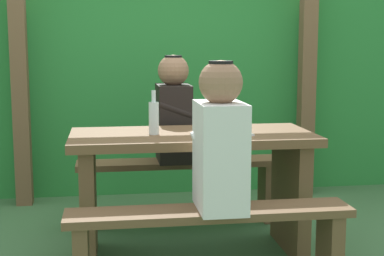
{
  "coord_description": "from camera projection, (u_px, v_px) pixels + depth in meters",
  "views": [
    {
      "loc": [
        -0.48,
        -3.25,
        1.25
      ],
      "look_at": [
        0.0,
        0.0,
        0.76
      ],
      "focal_mm": 53.85,
      "sensor_mm": 36.0,
      "label": 1
    }
  ],
  "objects": [
    {
      "name": "person_white_shirt",
      "position": [
        220.0,
        141.0,
        2.75
      ],
      "size": [
        0.25,
        0.35,
        0.72
      ],
      "color": "white",
      "rests_on": "bench_near"
    },
    {
      "name": "bench_far",
      "position": [
        179.0,
        178.0,
        3.97
      ],
      "size": [
        1.4,
        0.24,
        0.45
      ],
      "color": "brown",
      "rests_on": "ground_plane"
    },
    {
      "name": "bottle_right",
      "position": [
        224.0,
        117.0,
        3.38
      ],
      "size": [
        0.06,
        0.06,
        0.21
      ],
      "color": "silver",
      "rests_on": "picnic_table"
    },
    {
      "name": "drinking_glass",
      "position": [
        211.0,
        122.0,
        3.43
      ],
      "size": [
        0.08,
        0.08,
        0.1
      ],
      "primitive_type": "cylinder",
      "color": "silver",
      "rests_on": "picnic_table"
    },
    {
      "name": "bench_near",
      "position": [
        210.0,
        234.0,
        2.81
      ],
      "size": [
        1.4,
        0.24,
        0.45
      ],
      "color": "brown",
      "rests_on": "ground_plane"
    },
    {
      "name": "cell_phone",
      "position": [
        243.0,
        134.0,
        3.27
      ],
      "size": [
        0.1,
        0.15,
        0.01
      ],
      "primitive_type": "cube",
      "rotation": [
        0.0,
        0.0,
        0.24
      ],
      "color": "silver",
      "rests_on": "picnic_table"
    },
    {
      "name": "pergola_post_left",
      "position": [
        20.0,
        80.0,
        4.36
      ],
      "size": [
        0.12,
        0.12,
        1.94
      ],
      "primitive_type": "cube",
      "color": "brown",
      "rests_on": "ground_plane"
    },
    {
      "name": "bottle_left",
      "position": [
        154.0,
        117.0,
        3.26
      ],
      "size": [
        0.06,
        0.06,
        0.25
      ],
      "color": "silver",
      "rests_on": "picnic_table"
    },
    {
      "name": "pergola_post_right",
      "position": [
        307.0,
        78.0,
        4.69
      ],
      "size": [
        0.12,
        0.12,
        1.94
      ],
      "primitive_type": "cube",
      "color": "brown",
      "rests_on": "ground_plane"
    },
    {
      "name": "picnic_table",
      "position": [
        192.0,
        172.0,
        3.36
      ],
      "size": [
        1.4,
        0.64,
        0.73
      ],
      "color": "brown",
      "rests_on": "ground_plane"
    },
    {
      "name": "hedge_backdrop",
      "position": [
        162.0,
        93.0,
        5.13
      ],
      "size": [
        6.4,
        0.83,
        1.62
      ],
      "primitive_type": "cube",
      "color": "#2A8236",
      "rests_on": "ground_plane"
    },
    {
      "name": "ground_plane",
      "position": [
        192.0,
        254.0,
        3.44
      ],
      "size": [
        12.0,
        12.0,
        0.0
      ],
      "primitive_type": "plane",
      "color": "#3F6B3E"
    },
    {
      "name": "person_black_coat",
      "position": [
        174.0,
        112.0,
        3.89
      ],
      "size": [
        0.25,
        0.35,
        0.72
      ],
      "color": "black",
      "rests_on": "bench_far"
    }
  ]
}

